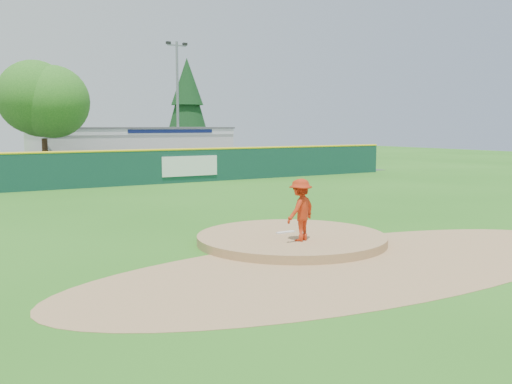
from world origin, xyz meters
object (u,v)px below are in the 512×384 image
pitcher (301,210)px  van (91,166)px  light_pole_right (178,99)px  pool_building_grp (130,147)px  conifer_tree (187,103)px  deciduous_tree (43,108)px

pitcher → van: bearing=-114.5°
pitcher → light_pole_right: bearing=-129.5°
pool_building_grp → conifer_tree: 8.95m
pool_building_grp → deciduous_tree: 11.01m
deciduous_tree → light_pole_right: (11.00, 4.00, 0.99)m
van → conifer_tree: (12.24, 11.62, 4.76)m
pool_building_grp → light_pole_right: (3.00, -2.99, 3.88)m
van → pool_building_grp: (5.24, 7.61, 0.88)m
deciduous_tree → pool_building_grp: bearing=41.2°
pool_building_grp → conifer_tree: size_ratio=1.60×
pool_building_grp → light_pole_right: light_pole_right is taller
pool_building_grp → pitcher: bearing=-100.8°
pool_building_grp → deciduous_tree: size_ratio=2.07×
pool_building_grp → conifer_tree: conifer_tree is taller
deciduous_tree → light_pole_right: size_ratio=0.74×
pool_building_grp → light_pole_right: size_ratio=1.52×
light_pole_right → pitcher: bearing=-107.3°
pitcher → conifer_tree: 39.42m
pitcher → deciduous_tree: 26.13m
pitcher → van: pitcher is taller
pitcher → conifer_tree: bearing=-132.0°
conifer_tree → light_pole_right: (-4.00, -7.00, 0.00)m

